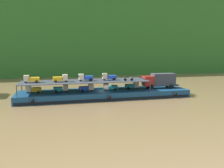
# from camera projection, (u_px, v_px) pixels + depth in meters

# --- Properties ---
(ground_plane) EXTENTS (400.00, 400.00, 0.00)m
(ground_plane) POSITION_uv_depth(u_px,v_px,m) (104.00, 98.00, 47.17)
(ground_plane) COLOR brown
(hillside_far_bank) EXTENTS (140.53, 37.24, 37.14)m
(hillside_far_bank) POSITION_uv_depth(u_px,v_px,m) (75.00, 23.00, 98.82)
(hillside_far_bank) COLOR #286023
(hillside_far_bank) RESTS_ON ground
(cargo_barge) EXTENTS (33.61, 8.30, 1.50)m
(cargo_barge) POSITION_uv_depth(u_px,v_px,m) (104.00, 94.00, 47.04)
(cargo_barge) COLOR navy
(cargo_barge) RESTS_ON ground
(covered_lorry) EXTENTS (7.90, 2.44, 3.10)m
(covered_lorry) POSITION_uv_depth(u_px,v_px,m) (160.00, 80.00, 49.40)
(covered_lorry) COLOR maroon
(covered_lorry) RESTS_ON cargo_barge
(cargo_rack) EXTENTS (24.41, 6.96, 2.00)m
(cargo_rack) POSITION_uv_depth(u_px,v_px,m) (85.00, 81.00, 45.76)
(cargo_rack) COLOR #383D47
(cargo_rack) RESTS_ON cargo_barge
(mini_truck_lower_stern) EXTENTS (2.78, 1.27, 1.38)m
(mini_truck_lower_stern) POSITION_uv_depth(u_px,v_px,m) (33.00, 89.00, 43.93)
(mini_truck_lower_stern) COLOR gold
(mini_truck_lower_stern) RESTS_ON cargo_barge
(mini_truck_lower_aft) EXTENTS (2.77, 1.26, 1.38)m
(mini_truck_lower_aft) POSITION_uv_depth(u_px,v_px,m) (61.00, 88.00, 44.83)
(mini_truck_lower_aft) COLOR teal
(mini_truck_lower_aft) RESTS_ON cargo_barge
(mini_truck_lower_mid) EXTENTS (2.80, 1.30, 1.38)m
(mini_truck_lower_mid) POSITION_uv_depth(u_px,v_px,m) (87.00, 88.00, 45.58)
(mini_truck_lower_mid) COLOR #1E47B7
(mini_truck_lower_mid) RESTS_ON cargo_barge
(mini_truck_lower_fore) EXTENTS (2.79, 1.30, 1.38)m
(mini_truck_lower_fore) POSITION_uv_depth(u_px,v_px,m) (110.00, 87.00, 46.83)
(mini_truck_lower_fore) COLOR teal
(mini_truck_lower_fore) RESTS_ON cargo_barge
(mini_truck_lower_bow) EXTENTS (2.76, 1.24, 1.38)m
(mini_truck_lower_bow) POSITION_uv_depth(u_px,v_px,m) (132.00, 85.00, 48.74)
(mini_truck_lower_bow) COLOR teal
(mini_truck_lower_bow) RESTS_ON cargo_barge
(mini_truck_upper_stern) EXTENTS (2.77, 1.26, 1.38)m
(mini_truck_upper_stern) POSITION_uv_depth(u_px,v_px,m) (31.00, 79.00, 43.07)
(mini_truck_upper_stern) COLOR gold
(mini_truck_upper_stern) RESTS_ON cargo_rack
(mini_truck_upper_mid) EXTENTS (2.77, 1.24, 1.38)m
(mini_truck_upper_mid) POSITION_uv_depth(u_px,v_px,m) (61.00, 78.00, 44.06)
(mini_truck_upper_mid) COLOR gold
(mini_truck_upper_mid) RESTS_ON cargo_rack
(mini_truck_upper_fore) EXTENTS (2.77, 1.25, 1.38)m
(mini_truck_upper_fore) POSITION_uv_depth(u_px,v_px,m) (86.00, 77.00, 45.53)
(mini_truck_upper_fore) COLOR #1E47B7
(mini_truck_upper_fore) RESTS_ON cargo_rack
(mini_truck_upper_bow) EXTENTS (2.79, 1.29, 1.38)m
(mini_truck_upper_bow) POSITION_uv_depth(u_px,v_px,m) (109.00, 77.00, 46.76)
(mini_truck_upper_bow) COLOR #1E47B7
(mini_truck_upper_bow) RESTS_ON cargo_rack
(motorcycle_upper_port) EXTENTS (1.90, 0.55, 0.87)m
(motorcycle_upper_port) POSITION_uv_depth(u_px,v_px,m) (128.00, 79.00, 45.67)
(motorcycle_upper_port) COLOR black
(motorcycle_upper_port) RESTS_ON cargo_rack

